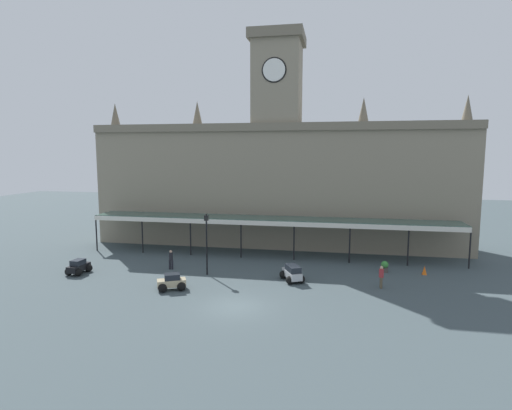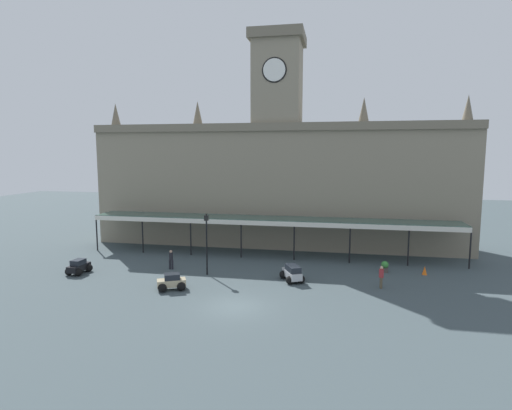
{
  "view_description": "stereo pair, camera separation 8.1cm",
  "coord_description": "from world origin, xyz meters",
  "px_view_note": "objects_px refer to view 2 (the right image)",
  "views": [
    {
      "loc": [
        6.19,
        -25.14,
        9.95
      ],
      "look_at": [
        0.0,
        6.93,
        5.82
      ],
      "focal_mm": 28.99,
      "sensor_mm": 36.0,
      "label": 1
    },
    {
      "loc": [
        6.27,
        -25.13,
        9.95
      ],
      "look_at": [
        0.0,
        6.93,
        5.82
      ],
      "focal_mm": 28.99,
      "sensor_mm": 36.0,
      "label": 2
    }
  ],
  "objects_px": {
    "traffic_cone": "(425,270)",
    "planter_forecourt_centre": "(385,267)",
    "car_beige_sedan": "(172,283)",
    "car_black_sedan": "(79,268)",
    "pedestrian_crossing_forecourt": "(171,259)",
    "pedestrian_near_entrance": "(381,276)",
    "victorian_lamppost": "(207,237)",
    "car_silver_estate": "(292,274)"
  },
  "relations": [
    {
      "from": "victorian_lamppost",
      "to": "traffic_cone",
      "type": "relative_size",
      "value": 7.01
    },
    {
      "from": "planter_forecourt_centre",
      "to": "car_beige_sedan",
      "type": "bearing_deg",
      "value": -154.38
    },
    {
      "from": "car_black_sedan",
      "to": "victorian_lamppost",
      "type": "xyz_separation_m",
      "value": [
        10.54,
        1.76,
        2.64
      ]
    },
    {
      "from": "pedestrian_near_entrance",
      "to": "planter_forecourt_centre",
      "type": "relative_size",
      "value": 1.74
    },
    {
      "from": "pedestrian_crossing_forecourt",
      "to": "planter_forecourt_centre",
      "type": "bearing_deg",
      "value": 8.11
    },
    {
      "from": "traffic_cone",
      "to": "planter_forecourt_centre",
      "type": "height_order",
      "value": "planter_forecourt_centre"
    },
    {
      "from": "pedestrian_crossing_forecourt",
      "to": "pedestrian_near_entrance",
      "type": "xyz_separation_m",
      "value": [
        17.22,
        -1.74,
        0.0
      ]
    },
    {
      "from": "car_beige_sedan",
      "to": "victorian_lamppost",
      "type": "relative_size",
      "value": 0.44
    },
    {
      "from": "car_silver_estate",
      "to": "pedestrian_crossing_forecourt",
      "type": "relative_size",
      "value": 1.45
    },
    {
      "from": "car_silver_estate",
      "to": "pedestrian_crossing_forecourt",
      "type": "distance_m",
      "value": 10.66
    },
    {
      "from": "traffic_cone",
      "to": "pedestrian_crossing_forecourt",
      "type": "bearing_deg",
      "value": -173.31
    },
    {
      "from": "pedestrian_crossing_forecourt",
      "to": "victorian_lamppost",
      "type": "height_order",
      "value": "victorian_lamppost"
    },
    {
      "from": "car_beige_sedan",
      "to": "pedestrian_crossing_forecourt",
      "type": "distance_m",
      "value": 5.47
    },
    {
      "from": "car_silver_estate",
      "to": "pedestrian_near_entrance",
      "type": "height_order",
      "value": "pedestrian_near_entrance"
    },
    {
      "from": "car_beige_sedan",
      "to": "victorian_lamppost",
      "type": "xyz_separation_m",
      "value": [
        1.39,
        4.12,
        2.64
      ]
    },
    {
      "from": "car_beige_sedan",
      "to": "car_black_sedan",
      "type": "height_order",
      "value": "same"
    },
    {
      "from": "car_silver_estate",
      "to": "pedestrian_near_entrance",
      "type": "relative_size",
      "value": 1.45
    },
    {
      "from": "planter_forecourt_centre",
      "to": "traffic_cone",
      "type": "bearing_deg",
      "value": -1.56
    },
    {
      "from": "car_beige_sedan",
      "to": "car_black_sedan",
      "type": "xyz_separation_m",
      "value": [
        -9.15,
        2.36,
        0.0
      ]
    },
    {
      "from": "pedestrian_crossing_forecourt",
      "to": "pedestrian_near_entrance",
      "type": "relative_size",
      "value": 1.0
    },
    {
      "from": "traffic_cone",
      "to": "car_beige_sedan",
      "type": "bearing_deg",
      "value": -158.42
    },
    {
      "from": "victorian_lamppost",
      "to": "traffic_cone",
      "type": "xyz_separation_m",
      "value": [
        17.57,
        3.38,
        -2.78
      ]
    },
    {
      "from": "car_beige_sedan",
      "to": "car_silver_estate",
      "type": "bearing_deg",
      "value": 23.89
    },
    {
      "from": "car_silver_estate",
      "to": "planter_forecourt_centre",
      "type": "height_order",
      "value": "car_silver_estate"
    },
    {
      "from": "car_black_sedan",
      "to": "victorian_lamppost",
      "type": "height_order",
      "value": "victorian_lamppost"
    },
    {
      "from": "traffic_cone",
      "to": "pedestrian_near_entrance",
      "type": "bearing_deg",
      "value": -132.56
    },
    {
      "from": "victorian_lamppost",
      "to": "pedestrian_crossing_forecourt",
      "type": "bearing_deg",
      "value": 165.54
    },
    {
      "from": "car_beige_sedan",
      "to": "car_black_sedan",
      "type": "distance_m",
      "value": 9.45
    },
    {
      "from": "car_beige_sedan",
      "to": "car_black_sedan",
      "type": "bearing_deg",
      "value": 165.53
    },
    {
      "from": "car_silver_estate",
      "to": "victorian_lamppost",
      "type": "relative_size",
      "value": 0.48
    },
    {
      "from": "pedestrian_crossing_forecourt",
      "to": "planter_forecourt_centre",
      "type": "xyz_separation_m",
      "value": [
        17.94,
        2.56,
        -0.42
      ]
    },
    {
      "from": "car_beige_sedan",
      "to": "planter_forecourt_centre",
      "type": "bearing_deg",
      "value": 25.62
    },
    {
      "from": "pedestrian_near_entrance",
      "to": "pedestrian_crossing_forecourt",
      "type": "bearing_deg",
      "value": 174.22
    },
    {
      "from": "car_silver_estate",
      "to": "victorian_lamppost",
      "type": "xyz_separation_m",
      "value": [
        -7.06,
        0.38,
        2.58
      ]
    },
    {
      "from": "car_beige_sedan",
      "to": "victorian_lamppost",
      "type": "height_order",
      "value": "victorian_lamppost"
    },
    {
      "from": "car_black_sedan",
      "to": "car_silver_estate",
      "type": "bearing_deg",
      "value": 4.49
    },
    {
      "from": "victorian_lamppost",
      "to": "traffic_cone",
      "type": "distance_m",
      "value": 18.1
    },
    {
      "from": "car_silver_estate",
      "to": "planter_forecourt_centre",
      "type": "xyz_separation_m",
      "value": [
        7.37,
        3.84,
        -0.07
      ]
    },
    {
      "from": "victorian_lamppost",
      "to": "planter_forecourt_centre",
      "type": "bearing_deg",
      "value": 13.5
    },
    {
      "from": "traffic_cone",
      "to": "planter_forecourt_centre",
      "type": "distance_m",
      "value": 3.14
    },
    {
      "from": "car_beige_sedan",
      "to": "victorian_lamppost",
      "type": "distance_m",
      "value": 5.09
    },
    {
      "from": "planter_forecourt_centre",
      "to": "car_silver_estate",
      "type": "bearing_deg",
      "value": -152.46
    }
  ]
}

